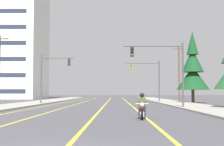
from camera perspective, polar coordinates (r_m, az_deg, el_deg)
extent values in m
cube|color=yellow|center=(53.37, -0.81, -4.69)|extent=(0.16, 100.00, 0.01)
cube|color=yellow|center=(53.59, -4.77, -4.67)|extent=(0.16, 100.00, 0.01)
cube|color=yellow|center=(53.38, 2.51, -4.69)|extent=(0.16, 100.00, 0.01)
cube|color=yellow|center=(53.91, -7.69, -4.64)|extent=(0.16, 100.00, 0.01)
cube|color=#9E998E|center=(49.01, 10.05, -4.71)|extent=(4.40, 110.00, 0.14)
cube|color=#9E998E|center=(49.59, -12.26, -4.66)|extent=(4.40, 110.00, 0.14)
cylinder|color=black|center=(19.52, 4.78, -6.50)|extent=(0.17, 0.65, 0.64)
cylinder|color=black|center=(21.06, 4.80, -6.25)|extent=(0.17, 0.65, 0.64)
cylinder|color=silver|center=(19.60, 4.78, -5.57)|extent=(0.09, 0.33, 0.68)
sphere|color=white|center=(19.44, 4.77, -5.04)|extent=(0.20, 0.20, 0.20)
cylinder|color=silver|center=(19.64, 4.77, -4.88)|extent=(0.70, 0.10, 0.04)
ellipsoid|color=maroon|center=(20.16, 4.78, -5.60)|extent=(0.36, 0.58, 0.28)
cube|color=silver|center=(20.29, 4.79, -6.23)|extent=(0.27, 0.46, 0.24)
cube|color=black|center=(20.60, 4.79, -5.71)|extent=(0.32, 0.54, 0.12)
cube|color=maroon|center=(21.00, 4.79, -5.44)|extent=(0.23, 0.37, 0.08)
cylinder|color=silver|center=(20.69, 4.40, -6.37)|extent=(0.12, 0.55, 0.08)
cube|color=#4C512D|center=(20.55, 4.78, -4.66)|extent=(0.38, 0.27, 0.56)
sphere|color=black|center=(20.52, 4.78, -3.51)|extent=(0.26, 0.26, 0.26)
cylinder|color=navy|center=(20.42, 5.18, -5.73)|extent=(0.17, 0.45, 0.30)
cylinder|color=navy|center=(20.26, 5.24, -6.60)|extent=(0.12, 0.16, 0.35)
cylinder|color=#4C512D|center=(20.28, 5.35, -4.39)|extent=(0.14, 0.53, 0.27)
cylinder|color=navy|center=(20.42, 4.39, -5.74)|extent=(0.17, 0.45, 0.30)
cylinder|color=navy|center=(20.26, 4.33, -6.61)|extent=(0.12, 0.16, 0.35)
cylinder|color=#4C512D|center=(20.28, 4.21, -4.40)|extent=(0.14, 0.53, 0.27)
cylinder|color=#47474C|center=(34.52, 11.14, -0.36)|extent=(0.18, 0.18, 6.20)
cylinder|color=#47474C|center=(34.28, 6.48, 4.24)|extent=(5.62, 0.27, 0.11)
cube|color=black|center=(34.01, 3.20, 3.35)|extent=(0.31, 0.25, 0.90)
sphere|color=black|center=(33.89, 3.21, 3.88)|extent=(0.18, 0.18, 0.18)
sphere|color=black|center=(33.86, 3.22, 3.38)|extent=(0.18, 0.18, 0.18)
sphere|color=green|center=(33.83, 3.22, 2.87)|extent=(0.18, 0.18, 0.18)
cylinder|color=#47474C|center=(46.52, -11.13, -1.05)|extent=(0.18, 0.18, 6.20)
cylinder|color=#47474C|center=(46.21, -8.59, 2.36)|extent=(4.17, 0.34, 0.11)
cube|color=black|center=(45.87, -6.82, 1.70)|extent=(0.31, 0.26, 0.90)
sphere|color=black|center=(46.05, -6.78, 2.05)|extent=(0.18, 0.18, 0.18)
sphere|color=black|center=(46.02, -6.78, 1.68)|extent=(0.18, 0.18, 0.18)
sphere|color=green|center=(46.00, -6.78, 1.31)|extent=(0.18, 0.18, 0.18)
cylinder|color=#47474C|center=(54.41, 7.47, -1.37)|extent=(0.18, 0.18, 6.20)
cylinder|color=#47474C|center=(54.15, 4.88, 1.54)|extent=(4.94, 0.45, 0.11)
cube|color=#B79319|center=(53.89, 3.06, 0.97)|extent=(0.32, 0.26, 0.90)
sphere|color=black|center=(53.76, 3.07, 1.30)|extent=(0.18, 0.18, 0.18)
sphere|color=black|center=(53.74, 3.08, 0.98)|extent=(0.18, 0.18, 0.18)
sphere|color=green|center=(53.72, 3.08, 0.66)|extent=(0.18, 0.18, 0.18)
cube|color=#4C3828|center=(45.41, -17.36, 5.18)|extent=(2.15, 0.12, 0.12)
cylinder|color=slate|center=(45.15, -16.26, 5.34)|extent=(0.08, 0.08, 0.12)
cylinder|color=brown|center=(64.03, 10.56, -0.11)|extent=(0.26, 0.26, 9.53)
cube|color=brown|center=(64.41, 10.52, 3.77)|extent=(1.93, 0.12, 0.12)
cylinder|color=slate|center=(64.28, 9.81, 3.87)|extent=(0.08, 0.08, 0.12)
cylinder|color=slate|center=(64.56, 11.23, 3.85)|extent=(0.08, 0.08, 0.12)
cylinder|color=#4C3828|center=(52.00, 12.69, -3.62)|extent=(0.42, 0.42, 1.89)
cone|color=#14421E|center=(52.04, 12.66, -0.76)|extent=(4.62, 4.62, 3.31)
cone|color=#14421E|center=(52.20, 12.63, 1.97)|extent=(3.14, 3.14, 3.31)
cone|color=#14421E|center=(52.47, 12.59, 4.67)|extent=(1.66, 1.66, 3.31)
cube|color=silver|center=(91.32, -16.97, 4.87)|extent=(19.39, 18.58, 27.85)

